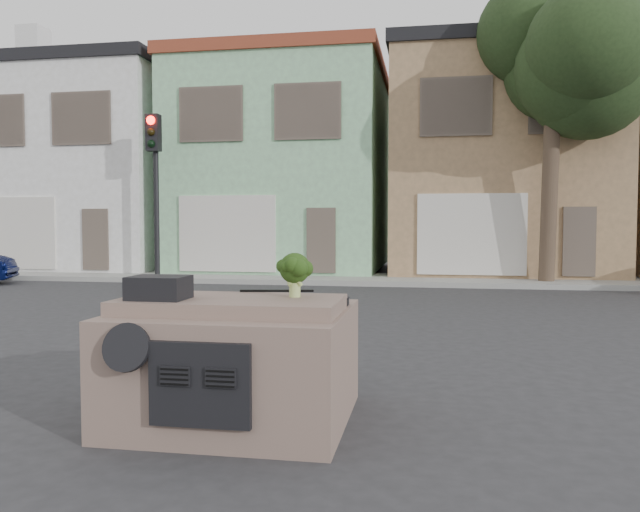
# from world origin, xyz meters

# --- Properties ---
(ground_plane) EXTENTS (120.00, 120.00, 0.00)m
(ground_plane) POSITION_xyz_m (0.00, 0.00, 0.00)
(ground_plane) COLOR #303033
(ground_plane) RESTS_ON ground
(sidewalk) EXTENTS (40.00, 3.00, 0.15)m
(sidewalk) POSITION_xyz_m (0.00, 10.50, 0.07)
(sidewalk) COLOR gray
(sidewalk) RESTS_ON ground
(townhouse_white) EXTENTS (7.20, 8.20, 7.55)m
(townhouse_white) POSITION_xyz_m (-11.00, 14.50, 3.77)
(townhouse_white) COLOR white
(townhouse_white) RESTS_ON ground
(townhouse_mint) EXTENTS (7.20, 8.20, 7.55)m
(townhouse_mint) POSITION_xyz_m (-3.50, 14.50, 3.77)
(townhouse_mint) COLOR #8EC997
(townhouse_mint) RESTS_ON ground
(townhouse_tan) EXTENTS (7.20, 8.20, 7.55)m
(townhouse_tan) POSITION_xyz_m (4.00, 14.50, 3.77)
(townhouse_tan) COLOR #9D7A55
(townhouse_tan) RESTS_ON ground
(traffic_signal) EXTENTS (0.40, 0.40, 5.10)m
(traffic_signal) POSITION_xyz_m (-6.50, 9.50, 2.55)
(traffic_signal) COLOR black
(traffic_signal) RESTS_ON ground
(tree_near) EXTENTS (4.40, 4.00, 8.50)m
(tree_near) POSITION_xyz_m (5.00, 9.80, 4.25)
(tree_near) COLOR #223518
(tree_near) RESTS_ON ground
(car_dashboard) EXTENTS (2.00, 1.80, 1.12)m
(car_dashboard) POSITION_xyz_m (0.00, -3.00, 0.56)
(car_dashboard) COLOR #796156
(car_dashboard) RESTS_ON ground
(instrument_hump) EXTENTS (0.48, 0.38, 0.20)m
(instrument_hump) POSITION_xyz_m (-0.58, -3.35, 1.22)
(instrument_hump) COLOR black
(instrument_hump) RESTS_ON car_dashboard
(wiper_arm) EXTENTS (0.69, 0.15, 0.02)m
(wiper_arm) POSITION_xyz_m (0.28, -2.62, 1.13)
(wiper_arm) COLOR black
(wiper_arm) RESTS_ON car_dashboard
(broccoli) EXTENTS (0.43, 0.43, 0.40)m
(broccoli) POSITION_xyz_m (0.53, -2.99, 1.32)
(broccoli) COLOR #1D350F
(broccoli) RESTS_ON car_dashboard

